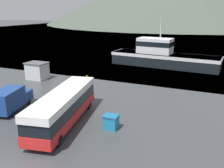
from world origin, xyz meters
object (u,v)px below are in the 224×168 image
object	(u,v)px
tour_bus	(64,106)
fishing_boat	(162,56)
dock_kiosk	(37,71)
delivery_van	(11,99)
storage_bin	(111,122)
small_boat	(192,62)

from	to	relation	value
tour_bus	fishing_boat	world-z (taller)	fishing_boat
fishing_boat	dock_kiosk	xyz separation A→B (m)	(-15.54, -16.99, -0.61)
delivery_van	storage_bin	size ratio (longest dim) A/B	4.30
tour_bus	fishing_boat	size ratio (longest dim) A/B	0.57
dock_kiosk	tour_bus	bearing A→B (deg)	-42.01
delivery_van	dock_kiosk	distance (m)	12.70
fishing_boat	dock_kiosk	size ratio (longest dim) A/B	6.34
delivery_van	tour_bus	bearing A→B (deg)	-16.99
delivery_van	fishing_boat	size ratio (longest dim) A/B	0.29
tour_bus	dock_kiosk	distance (m)	17.25
delivery_van	small_boat	size ratio (longest dim) A/B	0.89
delivery_van	storage_bin	bearing A→B (deg)	-12.51
dock_kiosk	storage_bin	bearing A→B (deg)	-32.10
delivery_van	storage_bin	xyz separation A→B (m)	(11.38, 0.38, -0.63)
storage_bin	dock_kiosk	size ratio (longest dim) A/B	0.42
fishing_boat	small_boat	xyz separation A→B (m)	(5.14, 3.85, -1.53)
storage_bin	small_boat	xyz separation A→B (m)	(3.38, 31.69, -0.27)
storage_bin	small_boat	size ratio (longest dim) A/B	0.21
delivery_van	small_boat	xyz separation A→B (m)	(14.76, 32.07, -0.90)
storage_bin	small_boat	distance (m)	31.87
storage_bin	fishing_boat	bearing A→B (deg)	93.62
tour_bus	small_boat	world-z (taller)	tour_bus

